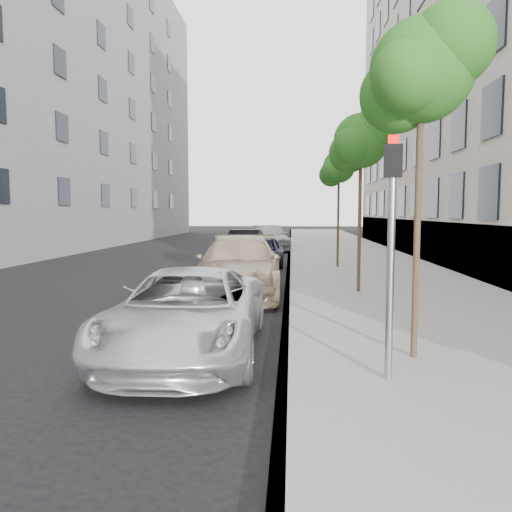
# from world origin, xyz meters

# --- Properties ---
(ground) EXTENTS (160.00, 160.00, 0.00)m
(ground) POSITION_xyz_m (0.00, 0.00, 0.00)
(ground) COLOR black
(ground) RESTS_ON ground
(sidewalk) EXTENTS (6.40, 72.00, 0.14)m
(sidewalk) POSITION_xyz_m (4.30, 24.00, 0.07)
(sidewalk) COLOR gray
(sidewalk) RESTS_ON ground
(curb) EXTENTS (0.15, 72.00, 0.14)m
(curb) POSITION_xyz_m (1.18, 24.00, 0.07)
(curb) COLOR #9E9B93
(curb) RESTS_ON ground
(tree_near) EXTENTS (1.85, 1.65, 5.27)m
(tree_near) POSITION_xyz_m (3.23, 1.50, 4.49)
(tree_near) COLOR #38281C
(tree_near) RESTS_ON sidewalk
(tree_mid) EXTENTS (1.83, 1.63, 5.14)m
(tree_mid) POSITION_xyz_m (3.23, 8.00, 4.37)
(tree_mid) COLOR #38281C
(tree_mid) RESTS_ON sidewalk
(tree_far) EXTENTS (1.67, 1.47, 4.93)m
(tree_far) POSITION_xyz_m (3.23, 14.50, 4.23)
(tree_far) COLOR #38281C
(tree_far) RESTS_ON sidewalk
(signal_pole) EXTENTS (0.27, 0.22, 3.25)m
(signal_pole) POSITION_xyz_m (2.60, 0.40, 2.16)
(signal_pole) COLOR #939699
(signal_pole) RESTS_ON sidewalk
(minivan) EXTENTS (2.43, 5.16, 1.42)m
(minivan) POSITION_xyz_m (-0.44, 1.89, 0.71)
(minivan) COLOR silver
(minivan) RESTS_ON ground
(suv) EXTENTS (2.55, 5.88, 1.69)m
(suv) POSITION_xyz_m (-0.21, 7.96, 0.84)
(suv) COLOR tan
(suv) RESTS_ON ground
(sedan_blue) EXTENTS (2.35, 4.57, 1.49)m
(sedan_blue) POSITION_xyz_m (-0.10, 13.65, 0.74)
(sedan_blue) COLOR black
(sedan_blue) RESTS_ON ground
(sedan_black) EXTENTS (1.90, 4.57, 1.47)m
(sedan_black) POSITION_xyz_m (-1.17, 19.64, 0.73)
(sedan_black) COLOR black
(sedan_black) RESTS_ON ground
(sedan_rear) EXTENTS (2.97, 5.68, 1.57)m
(sedan_rear) POSITION_xyz_m (-0.10, 25.18, 0.79)
(sedan_rear) COLOR #989C9F
(sedan_rear) RESTS_ON ground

